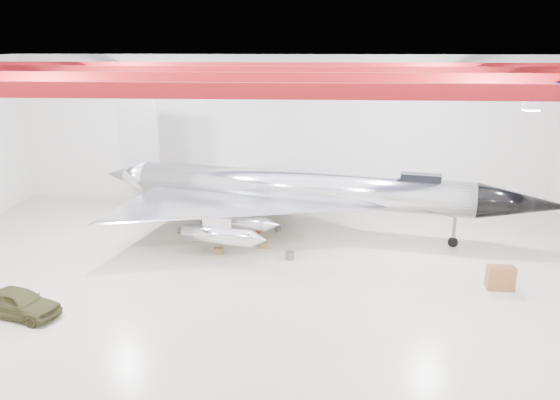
{
  "coord_description": "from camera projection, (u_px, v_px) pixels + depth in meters",
  "views": [
    {
      "loc": [
        2.55,
        -25.72,
        11.81
      ],
      "look_at": [
        0.66,
        2.0,
        3.78
      ],
      "focal_mm": 35.0,
      "sensor_mm": 36.0,
      "label": 1
    }
  ],
  "objects": [
    {
      "name": "floor",
      "position": [
        265.0,
        281.0,
        28.1
      ],
      "size": [
        40.0,
        40.0,
        0.0
      ],
      "primitive_type": "plane",
      "color": "#BAAF94",
      "rests_on": "ground"
    },
    {
      "name": "wall_back",
      "position": [
        283.0,
        130.0,
        40.95
      ],
      "size": [
        40.0,
        0.0,
        40.0
      ],
      "primitive_type": "plane",
      "rotation": [
        1.57,
        0.0,
        0.0
      ],
      "color": "silver",
      "rests_on": "floor"
    },
    {
      "name": "ceiling",
      "position": [
        263.0,
        61.0,
        25.04
      ],
      "size": [
        40.0,
        40.0,
        0.0
      ],
      "primitive_type": "plane",
      "rotation": [
        3.14,
        0.0,
        0.0
      ],
      "color": "#0A0F38",
      "rests_on": "wall_back"
    },
    {
      "name": "ceiling_structure",
      "position": [
        263.0,
        76.0,
        25.23
      ],
      "size": [
        39.5,
        29.5,
        1.08
      ],
      "color": "maroon",
      "rests_on": "ceiling"
    },
    {
      "name": "jet_aircraft",
      "position": [
        298.0,
        192.0,
        34.61
      ],
      "size": [
        29.56,
        20.21,
        8.14
      ],
      "rotation": [
        0.0,
        0.0,
        -0.21
      ],
      "color": "silver",
      "rests_on": "floor"
    },
    {
      "name": "jeep",
      "position": [
        19.0,
        303.0,
        24.31
      ],
      "size": [
        4.13,
        2.55,
        1.31
      ],
      "primitive_type": "imported",
      "rotation": [
        0.0,
        0.0,
        1.29
      ],
      "color": "#37371B",
      "rests_on": "floor"
    },
    {
      "name": "desk",
      "position": [
        500.0,
        278.0,
        26.99
      ],
      "size": [
        1.34,
        0.7,
        1.21
      ],
      "primitive_type": "cube",
      "rotation": [
        0.0,
        0.0,
        -0.04
      ],
      "color": "brown",
      "rests_on": "floor"
    },
    {
      "name": "crate_ply",
      "position": [
        218.0,
        251.0,
        31.64
      ],
      "size": [
        0.58,
        0.5,
        0.37
      ],
      "primitive_type": "cube",
      "rotation": [
        0.0,
        0.0,
        0.16
      ],
      "color": "olive",
      "rests_on": "floor"
    },
    {
      "name": "toolbox_red",
      "position": [
        256.0,
        233.0,
        34.56
      ],
      "size": [
        0.54,
        0.45,
        0.36
      ],
      "primitive_type": "cube",
      "rotation": [
        0.0,
        0.0,
        0.09
      ],
      "color": "#9A2B0F",
      "rests_on": "floor"
    },
    {
      "name": "engine_drum",
      "position": [
        290.0,
        255.0,
        30.86
      ],
      "size": [
        0.66,
        0.66,
        0.45
      ],
      "primitive_type": "cylinder",
      "rotation": [
        0.0,
        0.0,
        0.41
      ],
      "color": "#59595B",
      "rests_on": "floor"
    },
    {
      "name": "crate_small",
      "position": [
        180.0,
        231.0,
        35.17
      ],
      "size": [
        0.44,
        0.39,
        0.25
      ],
      "primitive_type": "cube",
      "rotation": [
        0.0,
        0.0,
        0.35
      ],
      "color": "#59595B",
      "rests_on": "floor"
    },
    {
      "name": "oil_barrel",
      "position": [
        264.0,
        245.0,
        32.59
      ],
      "size": [
        0.56,
        0.47,
        0.35
      ],
      "primitive_type": "cube",
      "rotation": [
        0.0,
        0.0,
        0.13
      ],
      "color": "olive",
      "rests_on": "floor"
    },
    {
      "name": "spares_box",
      "position": [
        278.0,
        229.0,
        35.39
      ],
      "size": [
        0.44,
        0.44,
        0.35
      ],
      "primitive_type": "cylinder",
      "rotation": [
        0.0,
        0.0,
        -0.16
      ],
      "color": "#59595B",
      "rests_on": "floor"
    }
  ]
}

